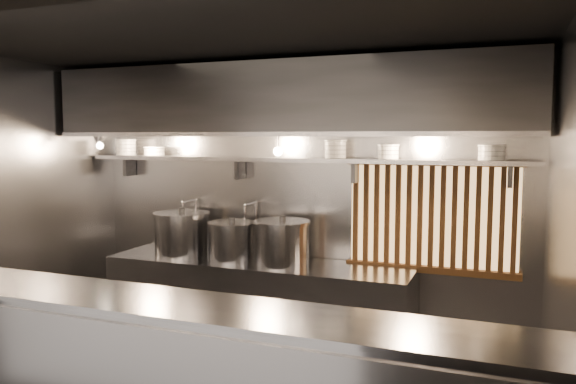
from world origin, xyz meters
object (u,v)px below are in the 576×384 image
Objects in this scene: pendant_bulb at (278,151)px; stock_pot_left at (182,233)px; heat_lamp at (99,140)px; stock_pot_right at (282,243)px; stock_pot_mid at (232,241)px.

stock_pot_left is (-1.04, -0.06, -0.84)m from pendant_bulb.
heat_lamp reaches higher than pendant_bulb.
stock_pot_right is at bearing -52.33° from pendant_bulb.
heat_lamp reaches higher than stock_pot_left.
heat_lamp is at bearing -169.60° from stock_pot_mid.
heat_lamp is 0.47× the size of stock_pot_left.
stock_pot_left is (0.76, 0.29, -0.95)m from heat_lamp.
stock_pot_right is at bearing -1.73° from stock_pot_mid.
stock_pot_left is 1.11× the size of stock_pot_right.
pendant_bulb is 0.86m from stock_pot_right.
stock_pot_right is at bearing -3.16° from stock_pot_left.
stock_pot_mid is (0.59, -0.05, -0.03)m from stock_pot_left.
pendant_bulb is 0.33× the size of stock_pot_mid.
stock_pot_left is at bearing -176.96° from pendant_bulb.
stock_pot_right is (0.09, -0.12, -0.85)m from pendant_bulb.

